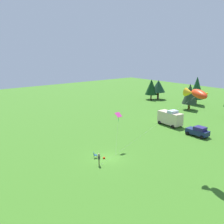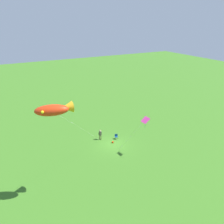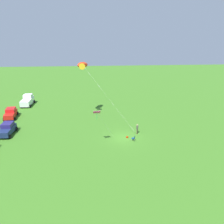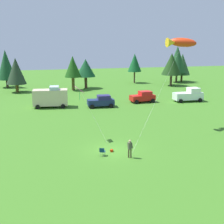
{
  "view_description": "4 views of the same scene",
  "coord_description": "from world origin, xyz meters",
  "px_view_note": "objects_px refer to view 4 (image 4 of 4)",
  "views": [
    {
      "loc": [
        28.61,
        -22.15,
        15.87
      ],
      "look_at": [
        -0.3,
        1.33,
        6.83
      ],
      "focal_mm": 42.0,
      "sensor_mm": 36.0,
      "label": 1
    },
    {
      "loc": [
        14.13,
        25.97,
        18.09
      ],
      "look_at": [
        1.62,
        2.66,
        6.8
      ],
      "focal_mm": 35.0,
      "sensor_mm": 36.0,
      "label": 2
    },
    {
      "loc": [
        -31.65,
        4.59,
        16.19
      ],
      "look_at": [
        -0.27,
        2.15,
        4.58
      ],
      "focal_mm": 35.0,
      "sensor_mm": 36.0,
      "label": 3
    },
    {
      "loc": [
        -6.53,
        -28.38,
        11.0
      ],
      "look_at": [
        0.38,
        1.71,
        3.5
      ],
      "focal_mm": 50.0,
      "sensor_mm": 36.0,
      "label": 4
    }
  ],
  "objects_px": {
    "person_kite_flyer": "(130,147)",
    "van_camper_beige": "(51,97)",
    "backpack_on_grass": "(112,151)",
    "car_red_sedan": "(143,97)",
    "kite_large_fish": "(180,42)",
    "truck_white_pickup": "(189,95)",
    "folding_chair": "(102,151)",
    "car_navy_hatch": "(101,101)",
    "kite_diamond_rainbow": "(80,91)"
  },
  "relations": [
    {
      "from": "person_kite_flyer",
      "to": "van_camper_beige",
      "type": "bearing_deg",
      "value": 48.37
    },
    {
      "from": "backpack_on_grass",
      "to": "car_red_sedan",
      "type": "relative_size",
      "value": 0.07
    },
    {
      "from": "kite_large_fish",
      "to": "truck_white_pickup",
      "type": "bearing_deg",
      "value": 57.98
    },
    {
      "from": "person_kite_flyer",
      "to": "folding_chair",
      "type": "distance_m",
      "value": 2.66
    },
    {
      "from": "folding_chair",
      "to": "kite_large_fish",
      "type": "bearing_deg",
      "value": -27.86
    },
    {
      "from": "folding_chair",
      "to": "backpack_on_grass",
      "type": "xyz_separation_m",
      "value": [
        1.11,
        0.88,
        -0.38
      ]
    },
    {
      "from": "person_kite_flyer",
      "to": "backpack_on_grass",
      "type": "bearing_deg",
      "value": 68.12
    },
    {
      "from": "backpack_on_grass",
      "to": "van_camper_beige",
      "type": "distance_m",
      "value": 22.14
    },
    {
      "from": "backpack_on_grass",
      "to": "car_navy_hatch",
      "type": "height_order",
      "value": "car_navy_hatch"
    },
    {
      "from": "car_navy_hatch",
      "to": "kite_diamond_rainbow",
      "type": "distance_m",
      "value": 16.49
    },
    {
      "from": "folding_chair",
      "to": "car_navy_hatch",
      "type": "xyz_separation_m",
      "value": [
        3.95,
        20.67,
        0.46
      ]
    },
    {
      "from": "backpack_on_grass",
      "to": "kite_diamond_rainbow",
      "type": "xyz_separation_m",
      "value": [
        -2.39,
        4.79,
        5.25
      ]
    },
    {
      "from": "truck_white_pickup",
      "to": "kite_diamond_rainbow",
      "type": "distance_m",
      "value": 26.74
    },
    {
      "from": "car_navy_hatch",
      "to": "kite_large_fish",
      "type": "xyz_separation_m",
      "value": [
        7.18,
        -12.57,
        9.36
      ]
    },
    {
      "from": "person_kite_flyer",
      "to": "kite_large_fish",
      "type": "relative_size",
      "value": 0.16
    },
    {
      "from": "backpack_on_grass",
      "to": "truck_white_pickup",
      "type": "bearing_deg",
      "value": 48.36
    },
    {
      "from": "car_navy_hatch",
      "to": "person_kite_flyer",
      "type": "bearing_deg",
      "value": -93.5
    },
    {
      "from": "car_navy_hatch",
      "to": "kite_large_fish",
      "type": "distance_m",
      "value": 17.24
    },
    {
      "from": "person_kite_flyer",
      "to": "kite_diamond_rainbow",
      "type": "xyz_separation_m",
      "value": [
        -3.69,
        6.66,
        4.34
      ]
    },
    {
      "from": "truck_white_pickup",
      "to": "kite_large_fish",
      "type": "distance_m",
      "value": 18.53
    },
    {
      "from": "person_kite_flyer",
      "to": "kite_large_fish",
      "type": "height_order",
      "value": "kite_large_fish"
    },
    {
      "from": "person_kite_flyer",
      "to": "car_navy_hatch",
      "type": "bearing_deg",
      "value": 29.13
    },
    {
      "from": "folding_chair",
      "to": "kite_large_fish",
      "type": "relative_size",
      "value": 0.07
    },
    {
      "from": "backpack_on_grass",
      "to": "kite_large_fish",
      "type": "bearing_deg",
      "value": 35.8
    },
    {
      "from": "car_navy_hatch",
      "to": "car_red_sedan",
      "type": "bearing_deg",
      "value": 15.82
    },
    {
      "from": "car_red_sedan",
      "to": "kite_diamond_rainbow",
      "type": "relative_size",
      "value": 0.76
    },
    {
      "from": "van_camper_beige",
      "to": "car_red_sedan",
      "type": "relative_size",
      "value": 1.27
    },
    {
      "from": "kite_large_fish",
      "to": "kite_diamond_rainbow",
      "type": "bearing_deg",
      "value": -168.9
    },
    {
      "from": "folding_chair",
      "to": "kite_diamond_rainbow",
      "type": "distance_m",
      "value": 7.59
    },
    {
      "from": "kite_large_fish",
      "to": "kite_diamond_rainbow",
      "type": "relative_size",
      "value": 1.9
    },
    {
      "from": "kite_diamond_rainbow",
      "to": "folding_chair",
      "type": "bearing_deg",
      "value": -77.3
    },
    {
      "from": "car_red_sedan",
      "to": "kite_large_fish",
      "type": "relative_size",
      "value": 0.4
    },
    {
      "from": "truck_white_pickup",
      "to": "kite_large_fish",
      "type": "xyz_separation_m",
      "value": [
        -8.53,
        -13.64,
        9.21
      ]
    },
    {
      "from": "folding_chair",
      "to": "van_camper_beige",
      "type": "xyz_separation_m",
      "value": [
        -3.93,
        22.38,
        1.16
      ]
    },
    {
      "from": "person_kite_flyer",
      "to": "kite_diamond_rainbow",
      "type": "height_order",
      "value": "kite_diamond_rainbow"
    },
    {
      "from": "car_navy_hatch",
      "to": "kite_large_fish",
      "type": "bearing_deg",
      "value": -59.69
    },
    {
      "from": "car_red_sedan",
      "to": "person_kite_flyer",
      "type": "bearing_deg",
      "value": -118.48
    },
    {
      "from": "van_camper_beige",
      "to": "truck_white_pickup",
      "type": "xyz_separation_m",
      "value": [
        23.59,
        -0.64,
        -0.54
      ]
    },
    {
      "from": "backpack_on_grass",
      "to": "car_navy_hatch",
      "type": "bearing_deg",
      "value": 81.84
    },
    {
      "from": "backpack_on_grass",
      "to": "car_red_sedan",
      "type": "distance_m",
      "value": 24.31
    },
    {
      "from": "folding_chair",
      "to": "van_camper_beige",
      "type": "bearing_deg",
      "value": 36.03
    },
    {
      "from": "car_red_sedan",
      "to": "backpack_on_grass",
      "type": "bearing_deg",
      "value": -122.94
    },
    {
      "from": "van_camper_beige",
      "to": "car_red_sedan",
      "type": "bearing_deg",
      "value": 6.38
    },
    {
      "from": "car_red_sedan",
      "to": "kite_diamond_rainbow",
      "type": "bearing_deg",
      "value": -134.33
    },
    {
      "from": "kite_large_fish",
      "to": "van_camper_beige",
      "type": "bearing_deg",
      "value": 136.54
    },
    {
      "from": "van_camper_beige",
      "to": "car_navy_hatch",
      "type": "xyz_separation_m",
      "value": [
        7.88,
        -1.71,
        -0.69
      ]
    },
    {
      "from": "folding_chair",
      "to": "van_camper_beige",
      "type": "relative_size",
      "value": 0.15
    },
    {
      "from": "kite_diamond_rainbow",
      "to": "person_kite_flyer",
      "type": "bearing_deg",
      "value": -60.98
    },
    {
      "from": "car_red_sedan",
      "to": "truck_white_pickup",
      "type": "distance_m",
      "value": 8.09
    },
    {
      "from": "truck_white_pickup",
      "to": "van_camper_beige",
      "type": "bearing_deg",
      "value": 177.92
    }
  ]
}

